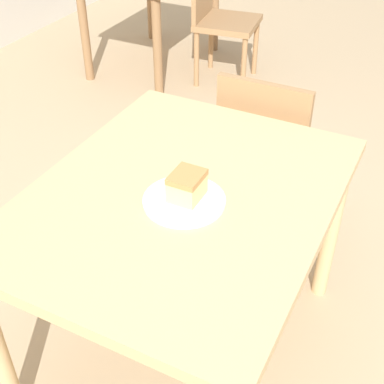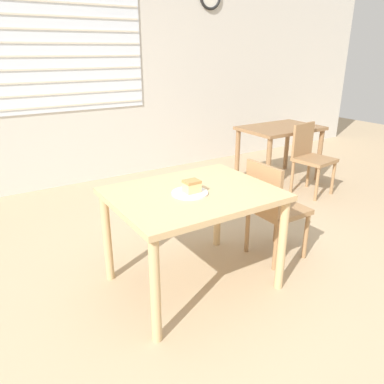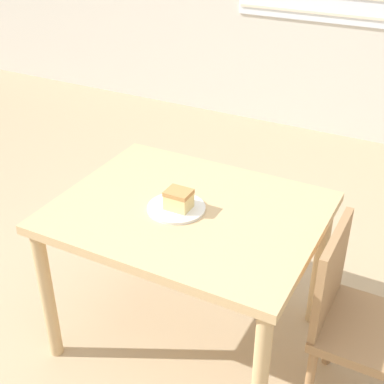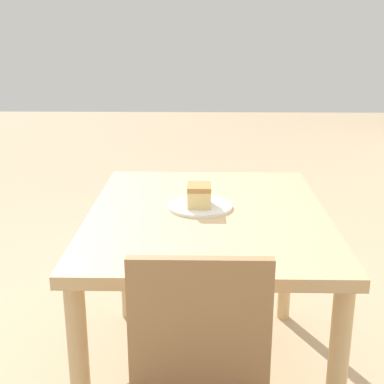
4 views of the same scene
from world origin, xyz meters
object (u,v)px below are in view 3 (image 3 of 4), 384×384
object	(u,v)px
cake_slice	(179,199)
chair_near_window	(356,319)
dining_table_near	(188,227)
plate	(176,208)

from	to	relation	value
cake_slice	chair_near_window	bearing A→B (deg)	0.47
dining_table_near	chair_near_window	size ratio (longest dim) A/B	1.33
dining_table_near	plate	world-z (taller)	plate
chair_near_window	cake_slice	size ratio (longest dim) A/B	7.92
chair_near_window	cake_slice	world-z (taller)	chair_near_window
cake_slice	dining_table_near	bearing A→B (deg)	47.22
chair_near_window	plate	world-z (taller)	chair_near_window
plate	dining_table_near	bearing A→B (deg)	34.21
dining_table_near	plate	size ratio (longest dim) A/B	4.48
dining_table_near	plate	distance (m)	0.11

